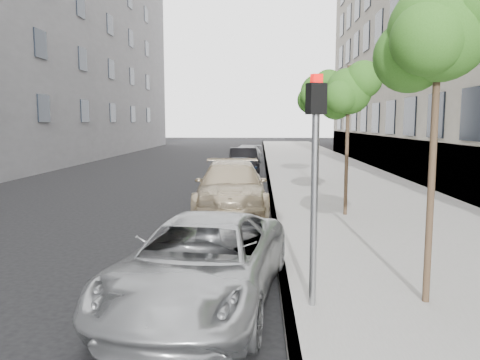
# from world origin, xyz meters

# --- Properties ---
(ground) EXTENTS (160.00, 160.00, 0.00)m
(ground) POSITION_xyz_m (0.00, 0.00, 0.00)
(ground) COLOR black
(ground) RESTS_ON ground
(sidewalk) EXTENTS (6.40, 72.00, 0.14)m
(sidewalk) POSITION_xyz_m (4.30, 24.00, 0.07)
(sidewalk) COLOR gray
(sidewalk) RESTS_ON ground
(curb) EXTENTS (0.15, 72.00, 0.14)m
(curb) POSITION_xyz_m (1.18, 24.00, 0.07)
(curb) COLOR #9E9B93
(curb) RESTS_ON ground
(tree_near) EXTENTS (1.72, 1.52, 4.68)m
(tree_near) POSITION_xyz_m (3.23, 1.50, 3.97)
(tree_near) COLOR #38281C
(tree_near) RESTS_ON sidewalk
(tree_mid) EXTENTS (1.64, 1.44, 4.26)m
(tree_mid) POSITION_xyz_m (3.23, 8.00, 3.59)
(tree_mid) COLOR #38281C
(tree_mid) RESTS_ON sidewalk
(tree_far) EXTENTS (1.83, 1.63, 4.74)m
(tree_far) POSITION_xyz_m (3.23, 14.50, 3.97)
(tree_far) COLOR #38281C
(tree_far) RESTS_ON sidewalk
(signal_pole) EXTENTS (0.29, 0.25, 3.25)m
(signal_pole) POSITION_xyz_m (1.53, 1.30, 2.16)
(signal_pole) COLOR #939699
(signal_pole) RESTS_ON sidewalk
(minivan) EXTENTS (2.80, 4.95, 1.30)m
(minivan) POSITION_xyz_m (-0.10, 1.60, 0.65)
(minivan) COLOR #9C9FA1
(minivan) RESTS_ON ground
(suv) EXTENTS (2.37, 5.33, 1.52)m
(suv) POSITION_xyz_m (-0.10, 9.00, 0.76)
(suv) COLOR tan
(suv) RESTS_ON ground
(sedan_blue) EXTENTS (1.65, 3.80, 1.28)m
(sedan_blue) POSITION_xyz_m (-0.10, 15.04, 0.64)
(sedan_blue) COLOR #0F1C34
(sedan_blue) RESTS_ON ground
(sedan_black) EXTENTS (1.83, 4.23, 1.35)m
(sedan_black) POSITION_xyz_m (-0.12, 20.09, 0.68)
(sedan_black) COLOR black
(sedan_black) RESTS_ON ground
(sedan_rear) EXTENTS (2.26, 4.39, 1.22)m
(sedan_rear) POSITION_xyz_m (-0.10, 25.85, 0.61)
(sedan_rear) COLOR #9A9DA1
(sedan_rear) RESTS_ON ground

